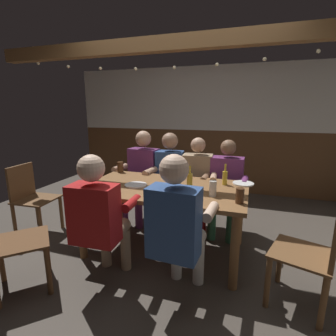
{
  "coord_description": "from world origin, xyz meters",
  "views": [
    {
      "loc": [
        0.85,
        -2.33,
        1.55
      ],
      "look_at": [
        0.0,
        0.26,
        0.93
      ],
      "focal_mm": 27.31,
      "sensor_mm": 36.0,
      "label": 1
    }
  ],
  "objects_px": {
    "person_0": "(142,172)",
    "bottle_0": "(190,182)",
    "table_candle": "(94,183)",
    "bottle_1": "(225,177)",
    "pint_glass_2": "(120,167)",
    "pint_glass_4": "(175,173)",
    "person_1": "(169,175)",
    "person_4": "(99,215)",
    "person_2": "(197,179)",
    "dining_table": "(165,195)",
    "person_3": "(226,182)",
    "plate_0": "(136,185)",
    "chair_empty_far_end": "(9,241)",
    "plate_1": "(243,183)",
    "pint_glass_1": "(178,179)",
    "chair_empty_near_right": "(31,197)",
    "pint_glass_0": "(213,189)",
    "person_5": "(177,224)",
    "pint_glass_3": "(240,196)",
    "chair_empty_near_left": "(314,254)"
  },
  "relations": [
    {
      "from": "pint_glass_2",
      "to": "chair_empty_far_end",
      "type": "bearing_deg",
      "value": -101.02
    },
    {
      "from": "person_1",
      "to": "plate_1",
      "type": "distance_m",
      "value": 1.05
    },
    {
      "from": "person_3",
      "to": "person_1",
      "type": "bearing_deg",
      "value": 0.43
    },
    {
      "from": "table_candle",
      "to": "pint_glass_1",
      "type": "height_order",
      "value": "pint_glass_1"
    },
    {
      "from": "person_4",
      "to": "plate_0",
      "type": "bearing_deg",
      "value": 83.18
    },
    {
      "from": "chair_empty_near_right",
      "to": "person_4",
      "type": "bearing_deg",
      "value": 62.87
    },
    {
      "from": "chair_empty_far_end",
      "to": "table_candle",
      "type": "height_order",
      "value": "chair_empty_far_end"
    },
    {
      "from": "bottle_0",
      "to": "pint_glass_1",
      "type": "distance_m",
      "value": 0.23
    },
    {
      "from": "bottle_0",
      "to": "pint_glass_3",
      "type": "distance_m",
      "value": 0.52
    },
    {
      "from": "table_candle",
      "to": "pint_glass_1",
      "type": "relative_size",
      "value": 0.55
    },
    {
      "from": "chair_empty_near_left",
      "to": "pint_glass_0",
      "type": "relative_size",
      "value": 5.95
    },
    {
      "from": "chair_empty_far_end",
      "to": "plate_1",
      "type": "xyz_separation_m",
      "value": [
        1.83,
        1.38,
        0.28
      ]
    },
    {
      "from": "plate_0",
      "to": "pint_glass_2",
      "type": "bearing_deg",
      "value": 132.74
    },
    {
      "from": "person_0",
      "to": "person_1",
      "type": "xyz_separation_m",
      "value": [
        0.4,
        -0.0,
        -0.01
      ]
    },
    {
      "from": "person_1",
      "to": "pint_glass_2",
      "type": "height_order",
      "value": "person_1"
    },
    {
      "from": "person_1",
      "to": "person_4",
      "type": "bearing_deg",
      "value": 78.75
    },
    {
      "from": "bottle_1",
      "to": "pint_glass_3",
      "type": "xyz_separation_m",
      "value": [
        0.18,
        -0.53,
        -0.02
      ]
    },
    {
      "from": "person_3",
      "to": "plate_0",
      "type": "distance_m",
      "value": 1.18
    },
    {
      "from": "person_0",
      "to": "bottle_1",
      "type": "xyz_separation_m",
      "value": [
        1.19,
        -0.45,
        0.14
      ]
    },
    {
      "from": "chair_empty_near_right",
      "to": "pint_glass_0",
      "type": "relative_size",
      "value": 5.95
    },
    {
      "from": "person_2",
      "to": "person_5",
      "type": "bearing_deg",
      "value": 90.19
    },
    {
      "from": "dining_table",
      "to": "pint_glass_1",
      "type": "bearing_deg",
      "value": 25.25
    },
    {
      "from": "dining_table",
      "to": "bottle_0",
      "type": "xyz_separation_m",
      "value": [
        0.3,
        -0.09,
        0.2
      ]
    },
    {
      "from": "chair_empty_near_right",
      "to": "pint_glass_4",
      "type": "distance_m",
      "value": 1.85
    },
    {
      "from": "person_2",
      "to": "bottle_1",
      "type": "relative_size",
      "value": 5.23
    },
    {
      "from": "person_0",
      "to": "chair_empty_near_right",
      "type": "height_order",
      "value": "person_0"
    },
    {
      "from": "person_0",
      "to": "bottle_0",
      "type": "xyz_separation_m",
      "value": [
        0.88,
        -0.81,
        0.15
      ]
    },
    {
      "from": "pint_glass_2",
      "to": "person_0",
      "type": "bearing_deg",
      "value": 62.03
    },
    {
      "from": "chair_empty_near_right",
      "to": "plate_0",
      "type": "relative_size",
      "value": 3.68
    },
    {
      "from": "pint_glass_2",
      "to": "pint_glass_4",
      "type": "bearing_deg",
      "value": -7.52
    },
    {
      "from": "dining_table",
      "to": "pint_glass_2",
      "type": "bearing_deg",
      "value": 151.02
    },
    {
      "from": "table_candle",
      "to": "bottle_0",
      "type": "relative_size",
      "value": 0.3
    },
    {
      "from": "person_3",
      "to": "bottle_0",
      "type": "relative_size",
      "value": 4.49
    },
    {
      "from": "pint_glass_1",
      "to": "person_3",
      "type": "bearing_deg",
      "value": 55.42
    },
    {
      "from": "plate_0",
      "to": "bottle_1",
      "type": "relative_size",
      "value": 1.04
    },
    {
      "from": "person_2",
      "to": "person_4",
      "type": "distance_m",
      "value": 1.54
    },
    {
      "from": "plate_0",
      "to": "pint_glass_2",
      "type": "distance_m",
      "value": 0.66
    },
    {
      "from": "pint_glass_3",
      "to": "pint_glass_4",
      "type": "relative_size",
      "value": 0.89
    },
    {
      "from": "plate_1",
      "to": "pint_glass_2",
      "type": "distance_m",
      "value": 1.55
    },
    {
      "from": "chair_empty_near_left",
      "to": "bottle_0",
      "type": "height_order",
      "value": "bottle_0"
    },
    {
      "from": "dining_table",
      "to": "plate_1",
      "type": "bearing_deg",
      "value": 23.91
    },
    {
      "from": "person_1",
      "to": "pint_glass_1",
      "type": "distance_m",
      "value": 0.74
    },
    {
      "from": "table_candle",
      "to": "bottle_1",
      "type": "bearing_deg",
      "value": 21.55
    },
    {
      "from": "chair_empty_near_right",
      "to": "person_3",
      "type": "bearing_deg",
      "value": 105.84
    },
    {
      "from": "person_0",
      "to": "plate_1",
      "type": "height_order",
      "value": "person_0"
    },
    {
      "from": "bottle_0",
      "to": "pint_glass_1",
      "type": "relative_size",
      "value": 1.81
    },
    {
      "from": "person_0",
      "to": "chair_empty_far_end",
      "type": "bearing_deg",
      "value": 83.23
    },
    {
      "from": "person_0",
      "to": "person_3",
      "type": "xyz_separation_m",
      "value": [
        1.17,
        -0.01,
        -0.05
      ]
    },
    {
      "from": "chair_empty_far_end",
      "to": "pint_glass_3",
      "type": "height_order",
      "value": "pint_glass_3"
    },
    {
      "from": "plate_0",
      "to": "pint_glass_0",
      "type": "height_order",
      "value": "pint_glass_0"
    }
  ]
}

